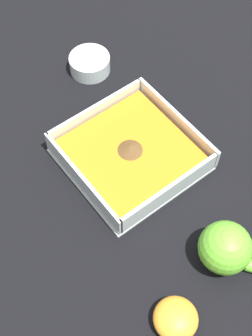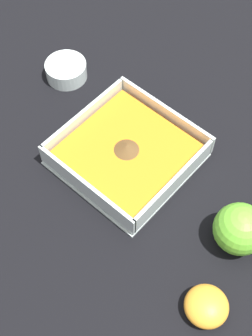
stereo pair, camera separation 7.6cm
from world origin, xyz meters
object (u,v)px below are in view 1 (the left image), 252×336
at_px(lemon_squeezer, 229,252).
at_px(square_dish, 131,154).
at_px(spice_bowl, 90,64).
at_px(lemon_half, 176,319).

bearing_deg(lemon_squeezer, square_dish, -36.43).
relative_size(square_dish, lemon_squeezer, 1.20).
height_order(square_dish, spice_bowl, square_dish).
relative_size(square_dish, lemon_half, 3.26).
relative_size(spice_bowl, lemon_half, 1.24).
xyz_separation_m(spice_bowl, lemon_squeezer, (-0.44, 0.07, 0.02)).
height_order(square_dish, lemon_half, square_dish).
bearing_deg(lemon_squeezer, lemon_half, 64.72).
bearing_deg(lemon_half, square_dish, -25.32).
xyz_separation_m(square_dish, spice_bowl, (0.21, -0.06, -0.00)).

